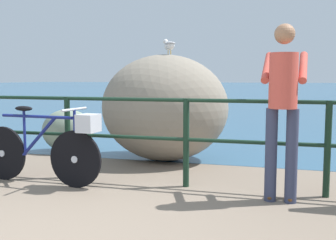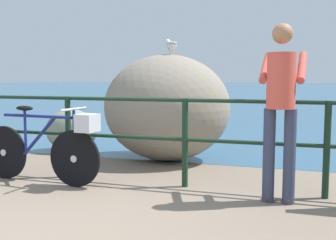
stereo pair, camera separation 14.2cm
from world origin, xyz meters
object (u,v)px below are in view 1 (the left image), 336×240
object	(u,v)px
breakwater_boulder_main	(164,108)
person_at_railing	(283,104)
seagull	(169,45)
breakwater_boulder_left	(68,131)
bicycle	(48,146)

from	to	relation	value
breakwater_boulder_main	person_at_railing	bearing A→B (deg)	-44.11
person_at_railing	seagull	bearing A→B (deg)	47.17
breakwater_boulder_main	breakwater_boulder_left	bearing A→B (deg)	173.37
bicycle	seagull	xyz separation A→B (m)	(0.97, 1.76, 1.27)
breakwater_boulder_main	breakwater_boulder_left	size ratio (longest dim) A/B	2.12
breakwater_boulder_left	seagull	distance (m)	2.31
breakwater_boulder_left	seagull	size ratio (longest dim) A/B	3.14
bicycle	breakwater_boulder_left	bearing A→B (deg)	118.47
bicycle	person_at_railing	world-z (taller)	person_at_railing
bicycle	breakwater_boulder_main	distance (m)	2.01
breakwater_boulder_main	seagull	size ratio (longest dim) A/B	6.65
bicycle	person_at_railing	distance (m)	2.68
breakwater_boulder_main	bicycle	bearing A→B (deg)	-116.80
breakwater_boulder_main	seagull	xyz separation A→B (m)	(0.08, -0.01, 0.94)
breakwater_boulder_main	breakwater_boulder_left	xyz separation A→B (m)	(-1.76, 0.20, -0.44)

